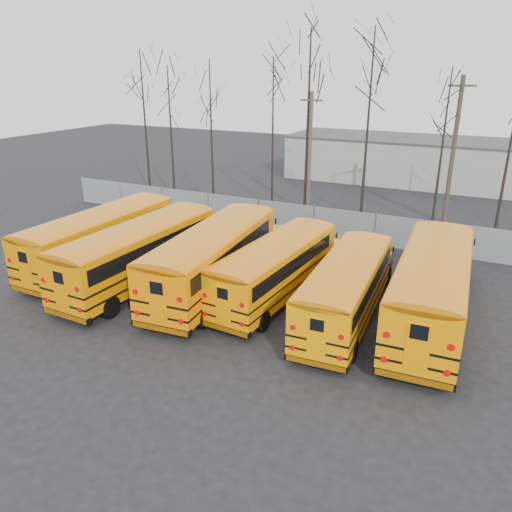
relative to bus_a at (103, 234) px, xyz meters
The scene contains 19 objects.
ground 8.93m from the bus_a, 12.66° to the right, with size 120.00×120.00×0.00m, color black.
fence 13.23m from the bus_a, 49.82° to the left, with size 40.00×0.04×2.00m, color gray.
distant_building 31.87m from the bus_a, 70.73° to the left, with size 22.00×8.00×4.00m, color #A5A6A1.
bus_a is the anchor object (origin of this frame).
bus_b 3.59m from the bus_a, 15.93° to the right, with size 3.02×11.60×3.22m.
bus_c 7.14m from the bus_a, ahead, with size 3.71×11.92×3.29m.
bus_d 10.20m from the bus_a, ahead, with size 3.07×10.48×2.90m.
bus_e 13.81m from the bus_a, ahead, with size 2.92×10.32×2.86m.
bus_f 17.13m from the bus_a, ahead, with size 3.35×11.97×3.31m.
utility_pole_left 16.08m from the bus_a, 66.15° to the left, with size 1.57×0.27×8.81m.
utility_pole_right 23.17m from the bus_a, 46.39° to the left, with size 1.70×0.74×9.91m.
tree_0 17.81m from the bus_a, 119.62° to the left, with size 0.26×0.26×11.73m, color black.
tree_1 15.01m from the bus_a, 110.00° to the left, with size 0.26×0.26×10.48m, color black.
tree_2 13.56m from the bus_a, 93.71° to the left, with size 0.26×0.26×10.90m, color black.
tree_3 15.75m from the bus_a, 77.59° to the left, with size 0.26×0.26×11.07m, color black.
tree_4 16.49m from the bus_a, 67.11° to the left, with size 0.26×0.26×12.84m, color black.
tree_5 18.61m from the bus_a, 54.83° to the left, with size 0.26×0.26×12.81m, color black.
tree_6 21.68m from the bus_a, 44.57° to the left, with size 0.26×0.26×10.38m, color black.
tree_7 23.92m from the bus_a, 35.59° to the left, with size 0.26×0.26×12.10m, color black.
Camera 1 is at (10.45, -17.47, 10.35)m, focal length 35.00 mm.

